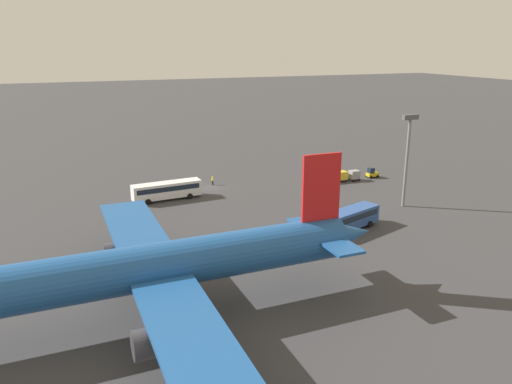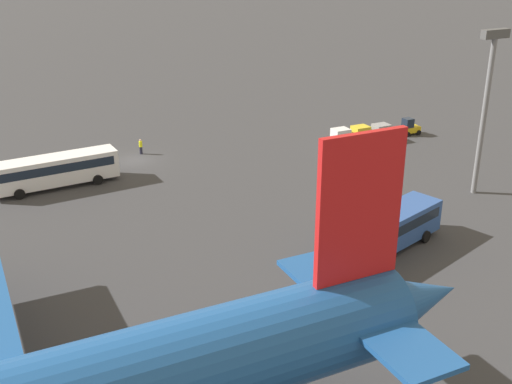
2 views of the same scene
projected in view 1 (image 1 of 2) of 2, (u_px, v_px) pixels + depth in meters
name	position (u px, v px, depth m)	size (l,w,h in m)	color
ground_plane	(209.00, 188.00, 95.18)	(600.00, 600.00, 0.00)	#38383A
airplane	(141.00, 270.00, 47.37)	(52.62, 45.66, 15.44)	#1E5193
shuttle_bus_near	(167.00, 189.00, 87.43)	(12.28, 3.67, 3.13)	white
shuttle_bus_far	(347.00, 218.00, 73.03)	(11.82, 6.35, 3.06)	#2D5199
baggage_tug	(372.00, 173.00, 102.23)	(2.41, 1.65, 2.10)	gold
worker_person	(213.00, 181.00, 96.92)	(0.38, 0.38, 1.74)	#1E1E2D
cargo_cart_grey	(354.00, 175.00, 99.89)	(2.01, 1.70, 2.06)	#38383D
cargo_cart_yellow	(342.00, 176.00, 99.28)	(2.01, 1.70, 2.06)	#38383D
cargo_cart_white	(330.00, 177.00, 98.43)	(2.01, 1.70, 2.06)	#38383D
light_pole	(408.00, 150.00, 81.67)	(2.80, 0.70, 15.48)	slate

